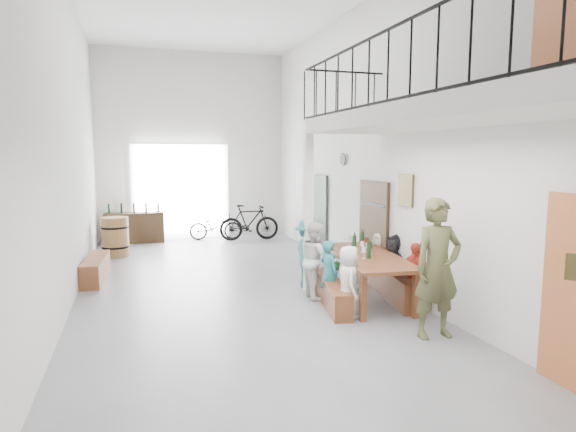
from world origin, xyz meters
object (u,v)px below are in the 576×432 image
object	(u,v)px
side_bench	(96,269)
host_standing	(437,268)
bench_inner	(332,293)
bicycle_near	(216,226)
serving_counter	(135,228)
oak_barrel	(115,237)
tasting_table	(367,260)

from	to	relation	value
side_bench	host_standing	xyz separation A→B (m)	(4.71, -4.64, 0.73)
bench_inner	side_bench	bearing A→B (deg)	154.18
side_bench	bicycle_near	distance (m)	4.95
bench_inner	serving_counter	world-z (taller)	serving_counter
bench_inner	oak_barrel	distance (m)	6.35
bench_inner	oak_barrel	size ratio (longest dim) A/B	1.88
serving_counter	host_standing	size ratio (longest dim) A/B	0.84
oak_barrel	host_standing	world-z (taller)	host_standing
side_bench	oak_barrel	xyz separation A→B (m)	(0.29, 2.32, 0.26)
tasting_table	bench_inner	bearing A→B (deg)	-164.25
side_bench	bicycle_near	xyz separation A→B (m)	(3.03, 3.91, 0.17)
host_standing	tasting_table	bearing A→B (deg)	94.26
tasting_table	serving_counter	world-z (taller)	serving_counter
bench_inner	serving_counter	size ratio (longest dim) A/B	1.13
oak_barrel	bench_inner	bearing A→B (deg)	-55.42
bench_inner	bicycle_near	world-z (taller)	bicycle_near
bench_inner	side_bench	size ratio (longest dim) A/B	1.12
serving_counter	host_standing	bearing A→B (deg)	-62.68
oak_barrel	serving_counter	xyz separation A→B (m)	(0.46, 1.80, -0.06)
side_bench	bench_inner	bearing A→B (deg)	-36.69
tasting_table	side_bench	xyz separation A→B (m)	(-4.59, 2.80, -0.48)
bench_inner	host_standing	distance (m)	2.06
bench_inner	bicycle_near	xyz separation A→B (m)	(-0.86, 6.81, 0.19)
serving_counter	bench_inner	bearing A→B (deg)	-62.91
tasting_table	oak_barrel	distance (m)	6.69
side_bench	serving_counter	size ratio (longest dim) A/B	1.00
tasting_table	oak_barrel	world-z (taller)	oak_barrel
serving_counter	tasting_table	bearing A→B (deg)	-58.01
oak_barrel	host_standing	distance (m)	8.26
tasting_table	oak_barrel	xyz separation A→B (m)	(-4.29, 5.12, -0.22)
bench_inner	serving_counter	xyz separation A→B (m)	(-3.14, 7.02, 0.22)
tasting_table	bicycle_near	xyz separation A→B (m)	(-1.56, 6.71, -0.31)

